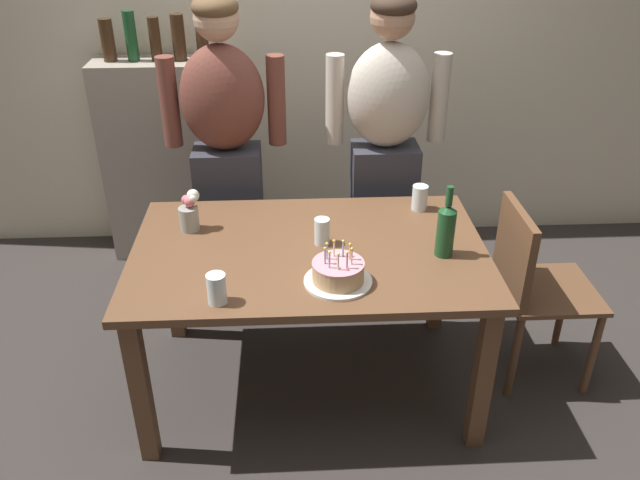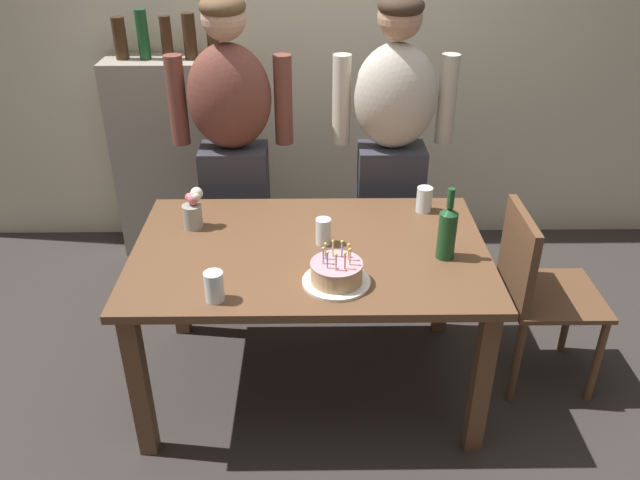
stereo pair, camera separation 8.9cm
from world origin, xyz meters
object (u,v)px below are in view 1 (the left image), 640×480
(birthday_cake, at_px, (338,273))
(water_glass_side, at_px, (322,231))
(flower_vase, at_px, (190,212))
(person_woman_cardigan, at_px, (385,154))
(wine_bottle, at_px, (446,229))
(person_man_bearded, at_px, (227,157))
(water_glass_far, at_px, (217,289))
(dining_chair, at_px, (531,280))
(water_glass_near, at_px, (420,198))

(birthday_cake, height_order, water_glass_side, birthday_cake)
(flower_vase, height_order, person_woman_cardigan, person_woman_cardigan)
(wine_bottle, xyz_separation_m, flower_vase, (-1.07, 0.28, -0.04))
(wine_bottle, distance_m, person_man_bearded, 1.23)
(water_glass_far, distance_m, dining_chair, 1.45)
(flower_vase, distance_m, dining_chair, 1.56)
(birthday_cake, bearing_deg, dining_chair, 19.01)
(water_glass_near, distance_m, wine_bottle, 0.43)
(water_glass_side, xyz_separation_m, wine_bottle, (0.50, -0.12, 0.06))
(water_glass_near, xyz_separation_m, water_glass_side, (-0.48, -0.30, -0.00))
(water_glass_near, bearing_deg, person_woman_cardigan, 107.76)
(person_man_bearded, bearing_deg, water_glass_side, 123.84)
(water_glass_far, bearing_deg, birthday_cake, 13.37)
(flower_vase, bearing_deg, wine_bottle, -14.39)
(wine_bottle, relative_size, flower_vase, 1.66)
(birthday_cake, height_order, flower_vase, flower_vase)
(wine_bottle, bearing_deg, birthday_cake, -157.25)
(dining_chair, bearing_deg, person_woman_cardigan, 41.69)
(water_glass_side, bearing_deg, dining_chair, 0.24)
(water_glass_far, bearing_deg, water_glass_near, 39.13)
(birthday_cake, distance_m, water_glass_side, 0.31)
(flower_vase, distance_m, person_woman_cardigan, 1.06)
(dining_chair, bearing_deg, flower_vase, 84.22)
(wine_bottle, relative_size, person_woman_cardigan, 0.19)
(water_glass_side, relative_size, dining_chair, 0.13)
(birthday_cake, relative_size, water_glass_side, 2.26)
(water_glass_near, bearing_deg, dining_chair, -32.34)
(water_glass_side, bearing_deg, flower_vase, 164.58)
(water_glass_side, height_order, dining_chair, dining_chair)
(water_glass_side, relative_size, wine_bottle, 0.38)
(water_glass_near, height_order, wine_bottle, wine_bottle)
(birthday_cake, bearing_deg, person_man_bearded, 116.81)
(birthday_cake, relative_size, person_woman_cardigan, 0.16)
(birthday_cake, distance_m, flower_vase, 0.78)
(birthday_cake, xyz_separation_m, dining_chair, (0.90, 0.31, -0.27))
(water_glass_near, bearing_deg, person_man_bearded, 158.58)
(wine_bottle, relative_size, dining_chair, 0.36)
(water_glass_near, distance_m, person_woman_cardigan, 0.39)
(person_man_bearded, xyz_separation_m, person_woman_cardigan, (0.81, 0.00, 0.00))
(water_glass_side, relative_size, person_man_bearded, 0.07)
(birthday_cake, height_order, water_glass_near, birthday_cake)
(flower_vase, bearing_deg, dining_chair, -5.78)
(flower_vase, relative_size, person_man_bearded, 0.11)
(water_glass_side, xyz_separation_m, person_man_bearded, (-0.45, 0.67, 0.08))
(water_glass_far, distance_m, water_glass_side, 0.58)
(water_glass_near, relative_size, dining_chair, 0.14)
(person_woman_cardigan, distance_m, dining_chair, 0.96)
(water_glass_far, bearing_deg, water_glass_side, 45.52)
(birthday_cake, relative_size, person_man_bearded, 0.16)
(water_glass_near, relative_size, water_glass_far, 1.01)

